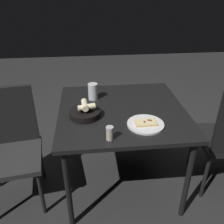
{
  "coord_description": "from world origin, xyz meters",
  "views": [
    {
      "loc": [
        -0.25,
        -1.6,
        1.61
      ],
      "look_at": [
        -0.08,
        -0.07,
        0.75
      ],
      "focal_mm": 38.79,
      "sensor_mm": 36.0,
      "label": 1
    }
  ],
  "objects": [
    {
      "name": "bread_basket",
      "position": [
        -0.28,
        -0.08,
        0.77
      ],
      "size": [
        0.23,
        0.23,
        0.11
      ],
      "color": "black",
      "rests_on": "dining_table"
    },
    {
      "name": "beer_glass",
      "position": [
        -0.21,
        0.2,
        0.79
      ],
      "size": [
        0.08,
        0.08,
        0.13
      ],
      "color": "silver",
      "rests_on": "dining_table"
    },
    {
      "name": "pepper_shaker",
      "position": [
        -0.13,
        -0.38,
        0.77
      ],
      "size": [
        0.05,
        0.05,
        0.09
      ],
      "color": "#BFB299",
      "rests_on": "dining_table"
    },
    {
      "name": "pizza_plate",
      "position": [
        0.13,
        -0.24,
        0.74
      ],
      "size": [
        0.25,
        0.25,
        0.04
      ],
      "color": "white",
      "rests_on": "dining_table"
    },
    {
      "name": "ground",
      "position": [
        0.0,
        0.0,
        0.0
      ],
      "size": [
        8.0,
        8.0,
        0.0
      ],
      "primitive_type": "plane",
      "color": "#292929"
    },
    {
      "name": "chair_near",
      "position": [
        -0.86,
        -0.03,
        0.52
      ],
      "size": [
        0.5,
        0.5,
        0.92
      ],
      "color": "#282828",
      "rests_on": "ground"
    },
    {
      "name": "dining_table",
      "position": [
        0.0,
        0.0,
        0.67
      ],
      "size": [
        0.96,
        0.94,
        0.73
      ],
      "color": "black",
      "rests_on": "ground"
    }
  ]
}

